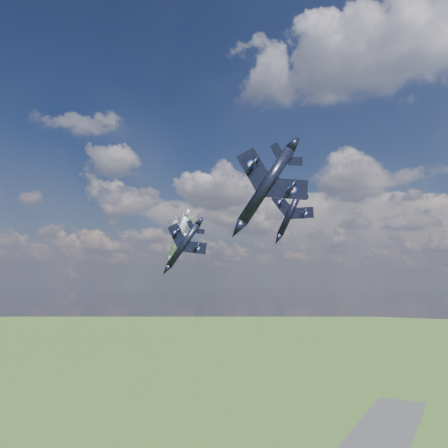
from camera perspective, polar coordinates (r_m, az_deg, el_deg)
The scene contains 4 objects.
jet_lead_navy at distance 90.15m, azimuth -5.32°, elevation -2.76°, with size 10.17×14.18×2.93m, color black, non-canonical shape.
jet_right_navy at distance 55.80m, azimuth 5.54°, elevation 5.02°, with size 10.93×15.24×3.15m, color black, non-canonical shape.
jet_high_navy at distance 86.63m, azimuth 8.64°, elevation 1.47°, with size 9.47×13.21×2.73m, color black, non-canonical shape.
jet_left_silver at distance 96.89m, azimuth -5.94°, elevation -1.63°, with size 10.09×14.07×2.91m, color #ACADB7, non-canonical shape.
Camera 1 is at (43.16, -55.86, 71.86)m, focal length 35.00 mm.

